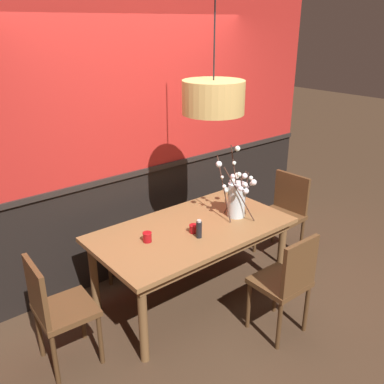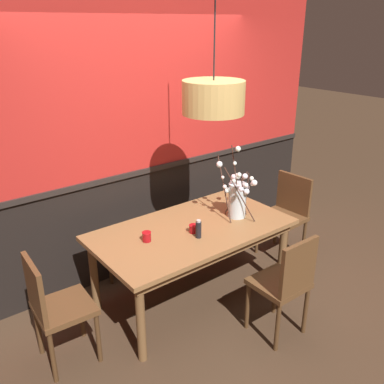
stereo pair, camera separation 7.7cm
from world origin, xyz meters
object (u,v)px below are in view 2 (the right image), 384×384
object	(u,v)px
chair_head_west_end	(54,305)
chair_far_side_left	(114,223)
dining_table	(192,236)
chair_far_side_right	(160,208)
chair_near_side_right	(286,281)
pendant_lamp	(213,97)
vase_with_blossoms	(237,198)
candle_holder_nearer_edge	(147,237)
candle_holder_nearer_center	(193,229)
condiment_bottle	(198,229)
chair_head_east_end	(287,211)

from	to	relation	value
chair_head_west_end	chair_far_side_left	bearing A→B (deg)	43.24
dining_table	chair_far_side_right	xyz separation A→B (m)	(0.26, 0.91, -0.13)
chair_near_side_right	pendant_lamp	xyz separation A→B (m)	(-0.12, 0.78, 1.36)
vase_with_blossoms	candle_holder_nearer_edge	world-z (taller)	vase_with_blossoms
chair_far_side_right	candle_holder_nearer_center	xyz separation A→B (m)	(-0.31, -0.99, 0.24)
chair_near_side_right	pendant_lamp	world-z (taller)	pendant_lamp
chair_near_side_right	candle_holder_nearer_center	xyz separation A→B (m)	(-0.31, 0.79, 0.25)
dining_table	candle_holder_nearer_edge	xyz separation A→B (m)	(-0.45, 0.04, 0.12)
condiment_bottle	chair_head_east_end	bearing A→B (deg)	8.00
chair_near_side_right	condiment_bottle	xyz separation A→B (m)	(-0.34, 0.69, 0.29)
chair_far_side_right	candle_holder_nearer_center	distance (m)	1.07
pendant_lamp	chair_head_west_end	bearing A→B (deg)	177.29
chair_head_west_end	candle_holder_nearer_edge	distance (m)	0.89
chair_head_west_end	candle_holder_nearer_edge	world-z (taller)	chair_head_west_end
chair_head_west_end	dining_table	bearing A→B (deg)	1.04
candle_holder_nearer_center	chair_head_west_end	bearing A→B (deg)	177.40
dining_table	chair_far_side_right	distance (m)	0.96
vase_with_blossoms	candle_holder_nearer_center	xyz separation A→B (m)	(-0.52, -0.00, -0.15)
chair_head_west_end	vase_with_blossoms	distance (m)	1.81
chair_far_side_right	vase_with_blossoms	xyz separation A→B (m)	(0.21, -0.99, 0.39)
chair_far_side_right	chair_far_side_left	size ratio (longest dim) A/B	1.00
chair_head_east_end	candle_holder_nearer_center	size ratio (longest dim) A/B	11.79
dining_table	chair_near_side_right	distance (m)	0.92
chair_near_side_right	chair_far_side_right	bearing A→B (deg)	90.08
dining_table	candle_holder_nearer_center	bearing A→B (deg)	-121.27
chair_near_side_right	condiment_bottle	distance (m)	0.82
chair_far_side_left	candle_holder_nearer_edge	bearing A→B (deg)	-99.12
chair_head_east_end	condiment_bottle	size ratio (longest dim) A/B	5.54
chair_head_east_end	vase_with_blossoms	size ratio (longest dim) A/B	1.29
dining_table	chair_far_side_left	xyz separation A→B (m)	(-0.31, 0.90, -0.13)
vase_with_blossoms	condiment_bottle	bearing A→B (deg)	-169.50
chair_head_west_end	pendant_lamp	distance (m)	1.98
chair_far_side_left	condiment_bottle	size ratio (longest dim) A/B	5.70
chair_far_side_right	pendant_lamp	xyz separation A→B (m)	(-0.12, -1.00, 1.35)
vase_with_blossoms	condiment_bottle	size ratio (longest dim) A/B	4.31
pendant_lamp	condiment_bottle	bearing A→B (deg)	-158.00
dining_table	chair_far_side_left	bearing A→B (deg)	108.98
chair_far_side_right	candle_holder_nearer_edge	world-z (taller)	chair_far_side_right
vase_with_blossoms	chair_head_west_end	bearing A→B (deg)	178.25
dining_table	candle_holder_nearer_center	xyz separation A→B (m)	(-0.05, -0.08, 0.12)
condiment_bottle	chair_head_west_end	bearing A→B (deg)	172.85
condiment_bottle	pendant_lamp	xyz separation A→B (m)	(0.21, 0.09, 1.07)
candle_holder_nearer_edge	chair_far_side_left	bearing A→B (deg)	80.88
candle_holder_nearer_edge	condiment_bottle	distance (m)	0.44
candle_holder_nearer_center	condiment_bottle	world-z (taller)	condiment_bottle
candle_holder_nearer_center	vase_with_blossoms	bearing A→B (deg)	0.29
vase_with_blossoms	chair_far_side_right	bearing A→B (deg)	101.74
dining_table	condiment_bottle	bearing A→B (deg)	-111.30
chair_far_side_right	chair_head_west_end	size ratio (longest dim) A/B	1.02
candle_holder_nearer_center	candle_holder_nearer_edge	xyz separation A→B (m)	(-0.40, 0.12, 0.01)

